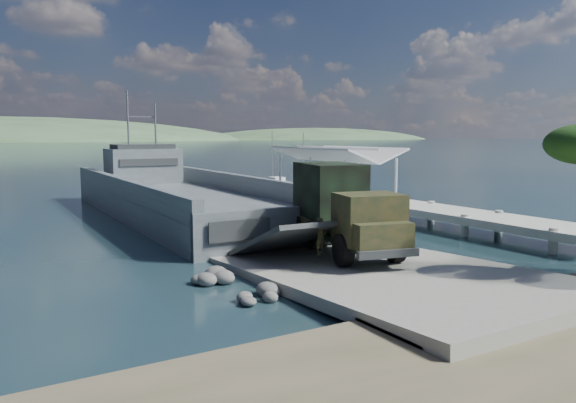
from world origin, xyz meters
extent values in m
plane|color=#1A333F|center=(0.00, 0.00, 0.00)|extent=(1400.00, 1400.00, 0.00)
cube|color=gray|center=(0.00, -1.00, 0.25)|extent=(10.00, 18.00, 0.50)
cube|color=#B8B6AD|center=(13.00, 18.00, 1.00)|extent=(4.00, 44.00, 0.50)
cube|color=#4D575B|center=(-0.59, 21.62, 0.48)|extent=(10.50, 32.12, 2.65)
cube|color=#4D575B|center=(-5.05, 21.76, 2.44)|extent=(1.59, 31.85, 1.38)
cube|color=#4D575B|center=(3.87, 21.49, 2.44)|extent=(1.59, 31.85, 1.38)
cube|color=#4D575B|center=(-1.06, 5.81, 1.06)|extent=(9.56, 0.71, 2.76)
cube|color=#4D575B|center=(-0.27, 32.24, 3.40)|extent=(6.49, 4.43, 3.18)
cube|color=#2D3132|center=(-0.27, 32.24, 5.20)|extent=(5.41, 3.55, 0.42)
cylinder|color=gray|center=(-1.55, 32.27, 7.64)|extent=(0.17, 0.17, 5.31)
cylinder|color=gray|center=(1.00, 32.20, 7.11)|extent=(0.17, 0.17, 4.25)
cylinder|color=black|center=(-1.12, -0.15, 1.23)|extent=(0.83, 1.53, 1.45)
cylinder|color=black|center=(1.38, -0.76, 1.23)|extent=(0.83, 1.53, 1.45)
cylinder|color=black|center=(-0.22, 3.55, 1.23)|extent=(0.83, 1.53, 1.45)
cylinder|color=black|center=(2.28, 2.94, 1.23)|extent=(0.83, 1.53, 1.45)
cylinder|color=black|center=(0.31, 5.72, 1.23)|extent=(0.83, 1.53, 1.45)
cylinder|color=black|center=(2.81, 5.11, 1.23)|extent=(0.83, 1.53, 1.45)
cube|color=black|center=(0.87, 2.59, 1.40)|extent=(4.41, 8.85, 0.28)
cube|color=black|center=(0.15, -0.35, 2.57)|extent=(3.25, 2.84, 2.24)
cube|color=black|center=(-0.16, -1.65, 2.01)|extent=(2.74, 1.59, 1.12)
cube|color=black|center=(1.24, 4.11, 1.79)|extent=(3.94, 5.66, 0.39)
cube|color=black|center=(1.29, 4.33, 3.41)|extent=(3.62, 4.77, 2.80)
cube|color=#2D3132|center=(-0.30, -2.19, 1.34)|extent=(2.78, 0.93, 0.34)
imported|color=black|center=(-1.62, 0.87, 1.35)|extent=(0.72, 0.60, 1.69)
cube|color=silver|center=(18.02, 32.91, 0.25)|extent=(3.49, 5.67, 0.89)
cube|color=silver|center=(18.39, 31.98, 0.84)|extent=(1.88, 1.99, 0.60)
cylinder|color=gray|center=(18.02, 32.91, 3.48)|extent=(0.10, 0.10, 5.96)
cube|color=silver|center=(18.06, 40.00, 0.26)|extent=(1.86, 5.76, 0.93)
cube|color=silver|center=(18.10, 38.96, 0.88)|extent=(1.51, 1.71, 0.62)
cylinder|color=gray|center=(18.06, 40.00, 3.63)|extent=(0.10, 0.10, 6.23)
camera|label=1|loc=(-15.88, -19.78, 6.32)|focal=35.00mm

